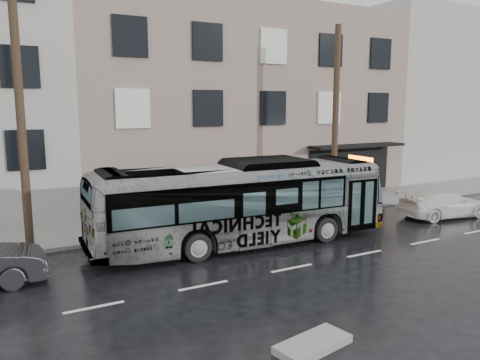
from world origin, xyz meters
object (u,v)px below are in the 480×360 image
object	(u,v)px
utility_pole_rear	(21,126)
bus	(242,203)
white_sedan	(443,204)
utility_pole_front	(335,120)
sign_post	(350,184)

from	to	relation	value
utility_pole_rear	bus	bearing A→B (deg)	-19.41
bus	white_sedan	size ratio (longest dim) A/B	2.58
bus	white_sedan	xyz separation A→B (m)	(10.70, -0.73, -0.98)
bus	white_sedan	bearing A→B (deg)	-91.13
utility_pole_rear	white_sedan	world-z (taller)	utility_pole_rear
utility_pole_front	white_sedan	distance (m)	6.58
utility_pole_front	bus	distance (m)	7.75
utility_pole_front	white_sedan	xyz separation A→B (m)	(4.05, -3.32, -3.99)
white_sedan	sign_post	bearing A→B (deg)	49.18
sign_post	white_sedan	size ratio (longest dim) A/B	0.53
utility_pole_front	sign_post	distance (m)	3.48
utility_pole_rear	sign_post	bearing A→B (deg)	0.00
utility_pole_front	utility_pole_rear	bearing A→B (deg)	180.00
utility_pole_rear	white_sedan	size ratio (longest dim) A/B	1.97
sign_post	bus	distance (m)	8.18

